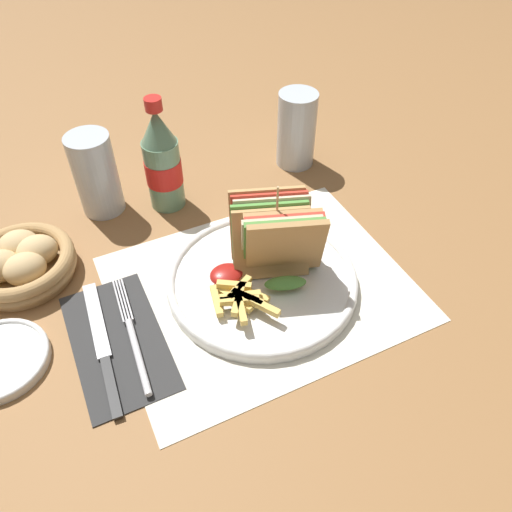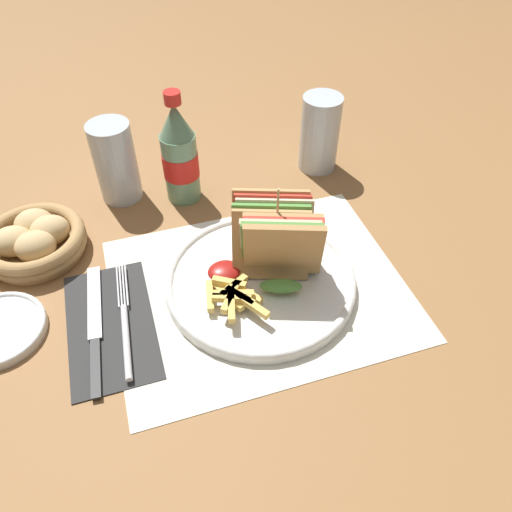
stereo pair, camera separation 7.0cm
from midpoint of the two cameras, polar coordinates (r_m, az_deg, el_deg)
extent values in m
plane|color=olive|center=(0.73, -0.39, -2.34)|extent=(4.00, 4.00, 0.00)
cube|color=silver|center=(0.71, -2.19, -3.79)|extent=(0.41, 0.33, 0.00)
cylinder|color=white|center=(0.72, -2.12, -3.03)|extent=(0.27, 0.27, 0.01)
torus|color=white|center=(0.71, -2.14, -2.65)|extent=(0.27, 0.27, 0.01)
cube|color=tan|center=(0.66, 0.22, 0.81)|extent=(0.11, 0.07, 0.10)
cube|color=#518E3D|center=(0.67, 0.15, 1.17)|extent=(0.11, 0.07, 0.10)
cube|color=beige|center=(0.68, 0.07, 1.53)|extent=(0.11, 0.07, 0.10)
cube|color=red|center=(0.69, 0.00, 1.88)|extent=(0.11, 0.07, 0.10)
cube|color=tan|center=(0.69, -0.07, 2.22)|extent=(0.11, 0.07, 0.10)
ellipsoid|color=#518E3D|center=(0.68, 0.43, -3.27)|extent=(0.06, 0.04, 0.02)
cube|color=tan|center=(0.68, -1.24, 1.33)|extent=(0.11, 0.07, 0.10)
cube|color=#518E3D|center=(0.69, -1.31, 1.92)|extent=(0.11, 0.07, 0.10)
cube|color=beige|center=(0.69, -1.37, 2.50)|extent=(0.11, 0.07, 0.10)
cube|color=red|center=(0.70, -1.43, 3.07)|extent=(0.11, 0.07, 0.10)
cube|color=tan|center=(0.70, -1.50, 3.63)|extent=(0.11, 0.07, 0.10)
ellipsoid|color=#518E3D|center=(0.71, -1.21, -0.77)|extent=(0.06, 0.04, 0.02)
cylinder|color=tan|center=(0.67, -0.67, 3.10)|extent=(0.00, 0.00, 0.14)
cube|color=#E0B756|center=(0.67, -5.47, -5.10)|extent=(0.03, 0.06, 0.01)
cube|color=#E0B756|center=(0.68, -3.48, -4.51)|extent=(0.04, 0.05, 0.01)
cube|color=#E0B756|center=(0.67, -7.54, -5.27)|extent=(0.02, 0.05, 0.01)
cube|color=#E0B756|center=(0.68, -5.51, -3.52)|extent=(0.04, 0.03, 0.01)
cube|color=#E0B756|center=(0.65, -2.40, -5.87)|extent=(0.03, 0.05, 0.01)
cube|color=#E0B756|center=(0.67, -4.91, -3.87)|extent=(0.04, 0.03, 0.01)
cube|color=#E0B756|center=(0.66, -4.09, -4.94)|extent=(0.03, 0.04, 0.01)
cube|color=#E0B756|center=(0.65, -4.84, -6.27)|extent=(0.02, 0.05, 0.01)
cube|color=#E0B756|center=(0.66, -5.09, -5.18)|extent=(0.04, 0.05, 0.01)
cube|color=#E0B756|center=(0.66, -4.97, -5.25)|extent=(0.05, 0.03, 0.01)
cube|color=#E0B756|center=(0.66, -4.85, -4.78)|extent=(0.06, 0.02, 0.01)
ellipsoid|color=maroon|center=(0.70, -6.30, -2.24)|extent=(0.05, 0.04, 0.02)
cube|color=#2D2D2D|center=(0.69, -18.42, -9.30)|extent=(0.11, 0.21, 0.00)
cylinder|color=silver|center=(0.66, -16.38, -11.05)|extent=(0.02, 0.12, 0.01)
cylinder|color=silver|center=(0.72, -18.18, -5.08)|extent=(0.01, 0.08, 0.00)
cylinder|color=silver|center=(0.72, -17.88, -4.99)|extent=(0.01, 0.08, 0.00)
cylinder|color=silver|center=(0.72, -17.57, -4.91)|extent=(0.01, 0.08, 0.00)
cylinder|color=silver|center=(0.72, -17.26, -4.83)|extent=(0.01, 0.08, 0.00)
cube|color=black|center=(0.65, -19.34, -14.07)|extent=(0.02, 0.09, 0.00)
cube|color=silver|center=(0.72, -20.52, -6.90)|extent=(0.03, 0.13, 0.00)
cylinder|color=slate|center=(0.84, -12.85, 9.03)|extent=(0.06, 0.06, 0.12)
cylinder|color=red|center=(0.84, -12.92, 9.36)|extent=(0.06, 0.06, 0.04)
cone|color=slate|center=(0.79, -13.86, 14.08)|extent=(0.06, 0.06, 0.05)
cylinder|color=red|center=(0.78, -14.34, 16.38)|extent=(0.03, 0.03, 0.02)
cylinder|color=silver|center=(0.92, 2.41, 14.17)|extent=(0.07, 0.07, 0.14)
cylinder|color=silver|center=(0.85, -20.13, 8.66)|extent=(0.07, 0.07, 0.14)
cylinder|color=#AD8451|center=(0.82, -27.22, -1.70)|extent=(0.14, 0.14, 0.01)
torus|color=#AD8451|center=(0.81, -27.45, -1.21)|extent=(0.15, 0.15, 0.02)
torus|color=#AD8451|center=(0.80, -27.76, -0.54)|extent=(0.15, 0.15, 0.02)
ellipsoid|color=tan|center=(0.80, -26.09, 0.44)|extent=(0.06, 0.05, 0.04)
ellipsoid|color=tan|center=(0.82, -27.76, 0.95)|extent=(0.06, 0.05, 0.04)
ellipsoid|color=tan|center=(0.78, -27.31, -1.44)|extent=(0.06, 0.05, 0.04)
camera|label=1|loc=(0.04, -92.87, -2.86)|focal=35.00mm
camera|label=2|loc=(0.04, 87.13, 2.86)|focal=35.00mm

